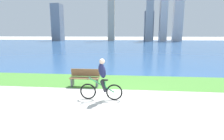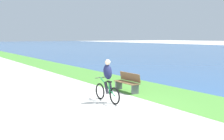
{
  "view_description": "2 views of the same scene",
  "coord_description": "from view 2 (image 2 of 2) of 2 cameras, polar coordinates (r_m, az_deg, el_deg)",
  "views": [
    {
      "loc": [
        0.2,
        -7.01,
        2.7
      ],
      "look_at": [
        -0.63,
        0.82,
        1.16
      ],
      "focal_mm": 30.08,
      "sensor_mm": 36.0,
      "label": 1
    },
    {
      "loc": [
        7.89,
        -5.41,
        2.6
      ],
      "look_at": [
        -1.21,
        0.66,
        1.25
      ],
      "focal_mm": 43.07,
      "sensor_mm": 36.0,
      "label": 2
    }
  ],
  "objects": [
    {
      "name": "cyclist_lead",
      "position": [
        10.7,
        -0.96,
        -2.39
      ],
      "size": [
        1.77,
        0.52,
        1.71
      ],
      "color": "black",
      "rests_on": "ground"
    },
    {
      "name": "bench_near_path",
      "position": [
        12.82,
        3.34,
        -2.62
      ],
      "size": [
        1.5,
        0.47,
        0.9
      ],
      "color": "brown",
      "rests_on": "ground"
    },
    {
      "name": "grass_strip_bayside",
      "position": [
        12.09,
        14.09,
        -5.57
      ],
      "size": [
        120.0,
        3.15,
        0.01
      ],
      "primitive_type": "cube",
      "color": "#478433",
      "rests_on": "ground"
    },
    {
      "name": "ground_plane",
      "position": [
        9.92,
        0.74,
        -8.15
      ],
      "size": [
        300.0,
        300.0,
        0.0
      ],
      "primitive_type": "plane",
      "color": "#B2AFA8"
    }
  ]
}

